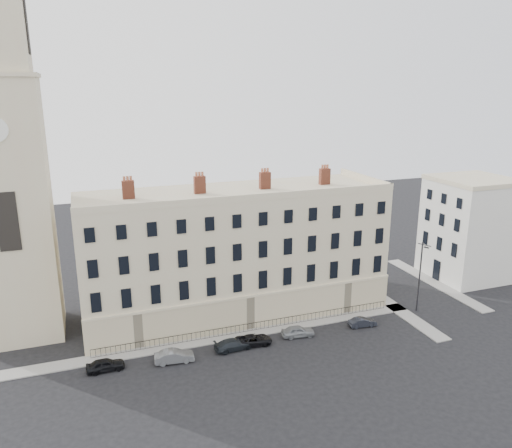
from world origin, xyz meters
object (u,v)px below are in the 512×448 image
object	(u,v)px
car_d	(253,340)
car_f	(363,322)
car_a	(105,365)
streetlamp	(420,274)
car_c	(233,344)
car_b	(174,356)
car_e	(298,331)

from	to	relation	value
car_d	car_f	distance (m)	13.33
car_a	streetlamp	size ratio (longest dim) A/B	0.41
car_c	streetlamp	distance (m)	24.58
car_a	car_b	xyz separation A→B (m)	(6.65, -0.76, 0.03)
car_f	car_a	bearing A→B (deg)	94.93
car_b	car_c	xyz separation A→B (m)	(6.35, 0.35, -0.06)
car_a	car_d	xyz separation A→B (m)	(15.34, -0.20, -0.06)
car_a	car_c	distance (m)	13.00
car_a	car_e	distance (m)	20.62
car_b	car_d	bearing A→B (deg)	-80.40
car_c	car_b	bearing A→B (deg)	88.87
car_d	car_b	bearing A→B (deg)	99.40
car_e	streetlamp	distance (m)	17.12
car_c	car_f	bearing A→B (deg)	-94.58
car_f	streetlamp	world-z (taller)	streetlamp
car_b	car_f	distance (m)	22.02
car_a	car_c	xyz separation A→B (m)	(13.00, -0.41, -0.03)
car_b	streetlamp	size ratio (longest dim) A/B	0.44
streetlamp	car_e	bearing A→B (deg)	160.82
car_b	car_c	size ratio (longest dim) A/B	0.97
car_d	streetlamp	bearing A→B (deg)	-81.85
car_c	car_f	xyz separation A→B (m)	(15.67, -0.09, -0.06)
streetlamp	car_a	bearing A→B (deg)	159.01
car_c	car_d	world-z (taller)	car_c
car_a	car_c	size ratio (longest dim) A/B	0.89
car_f	streetlamp	bearing A→B (deg)	-75.87
car_e	car_a	bearing A→B (deg)	97.31
car_c	car_d	distance (m)	2.35
car_d	streetlamp	size ratio (longest dim) A/B	0.45
car_a	streetlamp	bearing A→B (deg)	-90.53
car_a	streetlamp	distance (m)	37.42
car_d	car_e	bearing A→B (deg)	-83.43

